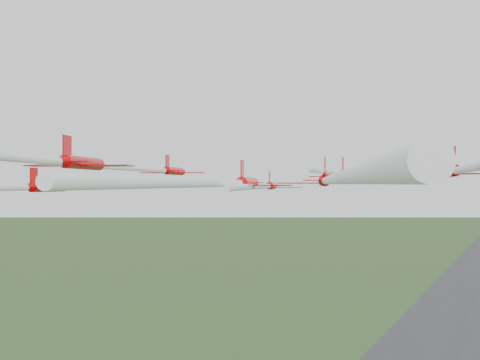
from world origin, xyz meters
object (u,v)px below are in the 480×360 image
at_px(jet_row2_right, 340,174).
at_px(jet_row3_mid, 228,183).
at_px(jet_row3_right, 465,168).
at_px(jet_row2_left, 153,170).
at_px(jet_row4_right, 329,180).
at_px(jet_row4_left, 39,159).
at_px(jet_lead, 264,186).

bearing_deg(jet_row2_right, jet_row3_mid, -115.91).
bearing_deg(jet_row3_mid, jet_row3_right, -8.32).
bearing_deg(jet_row2_left, jet_row3_mid, -56.67).
distance_m(jet_row3_mid, jet_row4_right, 16.59).
distance_m(jet_row3_right, jet_row4_right, 15.26).
relative_size(jet_row3_mid, jet_row4_left, 1.25).
distance_m(jet_row2_right, jet_row3_right, 22.12).
xyz_separation_m(jet_row2_right, jet_row3_right, (14.64, -16.58, 0.09)).
relative_size(jet_row2_left, jet_row4_right, 0.83).
bearing_deg(jet_row3_mid, jet_lead, 90.17).
bearing_deg(jet_row4_right, jet_row3_right, 43.43).
relative_size(jet_lead, jet_row4_left, 1.20).
relative_size(jet_row3_mid, jet_row4_right, 1.01).
xyz_separation_m(jet_row2_left, jet_row2_right, (21.61, 3.82, -0.56)).
xyz_separation_m(jet_lead, jet_row2_left, (-9.04, -13.13, 1.98)).
distance_m(jet_row2_left, jet_row2_right, 21.96).
height_order(jet_row2_right, jet_row4_left, jet_row4_left).
bearing_deg(jet_row3_right, jet_row3_mid, 175.94).
distance_m(jet_row2_left, jet_row3_mid, 22.39).
bearing_deg(jet_row2_left, jet_lead, 40.97).
bearing_deg(jet_lead, jet_row4_right, -79.66).
bearing_deg(jet_row3_mid, jet_row4_left, -134.63).
bearing_deg(jet_row4_left, jet_row3_mid, 43.07).
bearing_deg(jet_row2_left, jet_row4_right, -56.57).
relative_size(jet_row3_right, jet_row4_left, 1.30).
height_order(jet_row2_right, jet_row3_right, jet_row3_right).
distance_m(jet_lead, jet_row2_left, 16.06).
height_order(jet_lead, jet_row3_mid, jet_row3_mid).
xyz_separation_m(jet_row4_left, jet_row4_right, (20.77, 3.61, -1.52)).
bearing_deg(jet_row2_right, jet_lead, 132.65).
bearing_deg(jet_row2_right, jet_row4_right, -87.17).
bearing_deg(jet_row4_left, jet_row2_left, 88.20).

